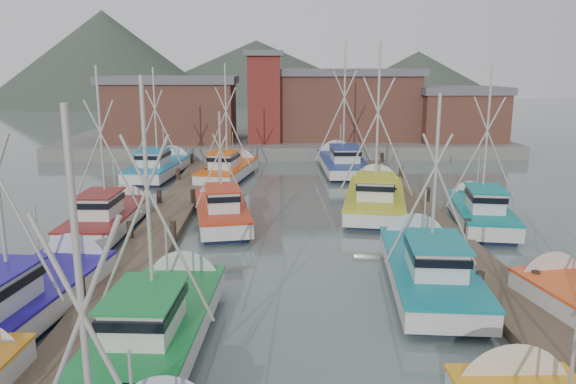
{
  "coord_description": "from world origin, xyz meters",
  "views": [
    {
      "loc": [
        -1.37,
        -20.48,
        8.26
      ],
      "look_at": [
        -0.59,
        4.86,
        2.6
      ],
      "focal_mm": 35.0,
      "sensor_mm": 36.0,
      "label": 1
    }
  ],
  "objects_px": {
    "lookout_tower": "(264,96)",
    "boat_12": "(230,170)",
    "boat_4": "(161,321)",
    "boat_8": "(221,211)"
  },
  "relations": [
    {
      "from": "lookout_tower",
      "to": "boat_12",
      "type": "distance_m",
      "value": 12.92
    },
    {
      "from": "lookout_tower",
      "to": "boat_12",
      "type": "bearing_deg",
      "value": -101.98
    },
    {
      "from": "boat_4",
      "to": "boat_12",
      "type": "bearing_deg",
      "value": 93.5
    },
    {
      "from": "lookout_tower",
      "to": "boat_4",
      "type": "xyz_separation_m",
      "value": [
        -2.76,
        -37.5,
        -4.87
      ]
    },
    {
      "from": "boat_8",
      "to": "boat_12",
      "type": "distance_m",
      "value": 12.31
    },
    {
      "from": "lookout_tower",
      "to": "boat_8",
      "type": "height_order",
      "value": "lookout_tower"
    },
    {
      "from": "boat_8",
      "to": "boat_12",
      "type": "height_order",
      "value": "boat_12"
    },
    {
      "from": "lookout_tower",
      "to": "boat_4",
      "type": "relative_size",
      "value": 0.92
    },
    {
      "from": "boat_4",
      "to": "boat_8",
      "type": "distance_m",
      "value": 13.5
    },
    {
      "from": "boat_12",
      "to": "lookout_tower",
      "type": "bearing_deg",
      "value": 89.82
    }
  ]
}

